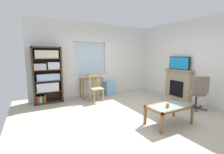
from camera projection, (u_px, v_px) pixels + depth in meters
ground at (130, 114)px, 4.26m from camera, size 5.92×5.73×0.02m
wall_back_with_window at (97, 60)px, 6.13m from camera, size 4.92×0.15×2.79m
wall_right at (192, 61)px, 5.25m from camera, size 0.12×4.93×2.79m
bookshelf at (47, 74)px, 5.09m from camera, size 0.90×0.38×1.85m
desk_under_window at (91, 82)px, 5.75m from camera, size 0.83×0.45×0.74m
wooden_chair at (96, 88)px, 5.31m from camera, size 0.46×0.45×0.90m
plastic_drawer_unit at (109, 88)px, 6.20m from camera, size 0.35×0.40×0.54m
fireplace at (178, 84)px, 5.62m from camera, size 0.26×1.12×1.07m
tv at (179, 63)px, 5.51m from camera, size 0.06×0.81×0.46m
office_chair at (198, 91)px, 4.45m from camera, size 0.62×0.62×1.00m
coffee_table at (169, 108)px, 3.55m from camera, size 1.02×0.56×0.45m
sippy_cup at (168, 105)px, 3.42m from camera, size 0.07×0.07×0.09m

